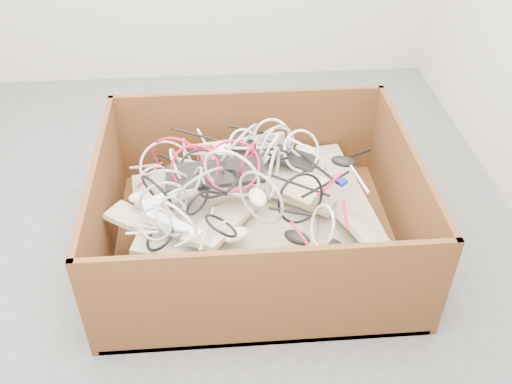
{
  "coord_description": "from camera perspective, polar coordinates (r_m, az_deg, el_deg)",
  "views": [
    {
      "loc": [
        0.07,
        -2.11,
        1.84
      ],
      "look_at": [
        0.22,
        -0.19,
        0.3
      ],
      "focal_mm": 40.02,
      "sensor_mm": 36.0,
      "label": 1
    }
  ],
  "objects": [
    {
      "name": "vga_plug",
      "position": [
        2.48,
        8.48,
        1.09
      ],
      "size": [
        0.06,
        0.06,
        0.03
      ],
      "primitive_type": "cube",
      "rotation": [
        0.09,
        0.14,
        -0.9
      ],
      "color": "#0D21D1",
      "rests_on": "keyboard_pile"
    },
    {
      "name": "cardboard_box",
      "position": [
        2.56,
        -0.42,
        -3.32
      ],
      "size": [
        1.34,
        1.11,
        0.52
      ],
      "color": "#422510",
      "rests_on": "ground"
    },
    {
      "name": "mice_scatter",
      "position": [
        2.4,
        1.16,
        -0.24
      ],
      "size": [
        1.02,
        0.76,
        0.17
      ],
      "color": "beige",
      "rests_on": "keyboard_pile"
    },
    {
      "name": "power_strip_right",
      "position": [
        2.29,
        -8.26,
        -3.35
      ],
      "size": [
        0.24,
        0.16,
        0.08
      ],
      "primitive_type": "cube",
      "rotation": [
        -0.1,
        0.17,
        -0.49
      ],
      "color": "white",
      "rests_on": "keyboard_pile"
    },
    {
      "name": "keyboard_pile",
      "position": [
        2.48,
        -0.34,
        -0.46
      ],
      "size": [
        1.2,
        0.98,
        0.35
      ],
      "color": "#CAB78E",
      "rests_on": "cardboard_box"
    },
    {
      "name": "cable_tangle",
      "position": [
        2.4,
        -3.02,
        1.85
      ],
      "size": [
        1.12,
        0.87,
        0.43
      ],
      "color": "#96969B",
      "rests_on": "keyboard_pile"
    },
    {
      "name": "power_strip_left",
      "position": [
        2.4,
        -8.12,
        -0.31
      ],
      "size": [
        0.28,
        0.12,
        0.11
      ],
      "primitive_type": "cube",
      "rotation": [
        0.14,
        -0.26,
        0.24
      ],
      "color": "white",
      "rests_on": "keyboard_pile"
    },
    {
      "name": "ground",
      "position": [
        2.8,
        -4.71,
        -2.57
      ],
      "size": [
        3.0,
        3.0,
        0.0
      ],
      "primitive_type": "plane",
      "color": "#4F4F51",
      "rests_on": "ground"
    }
  ]
}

